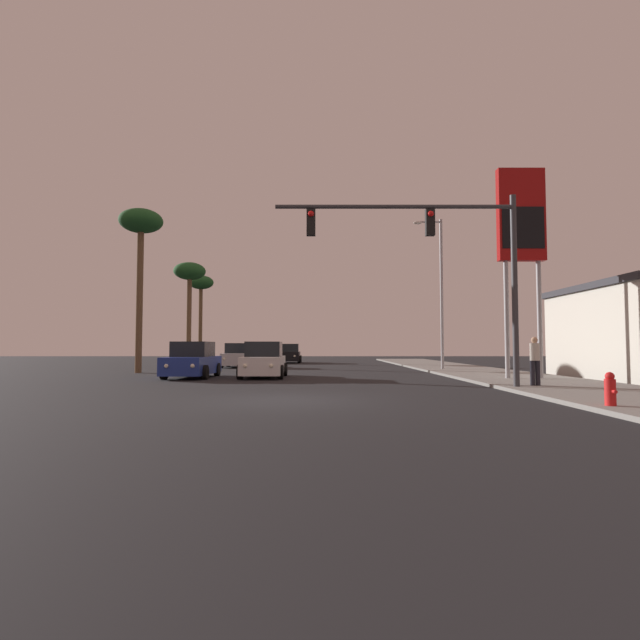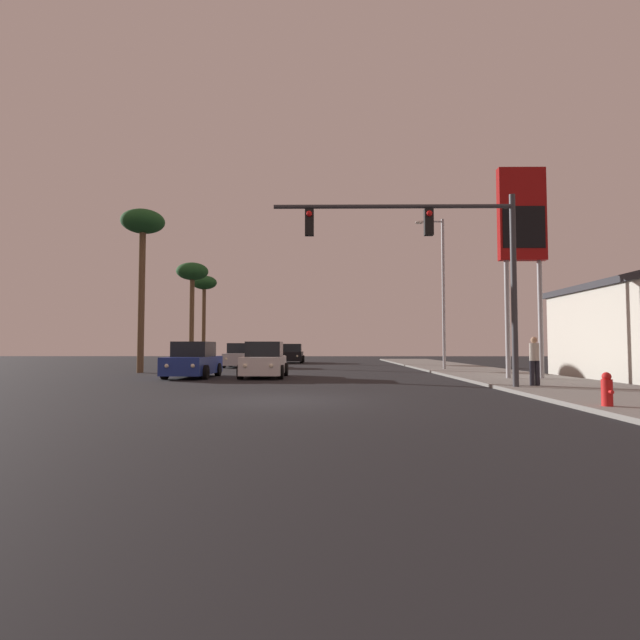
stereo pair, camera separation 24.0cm
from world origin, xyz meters
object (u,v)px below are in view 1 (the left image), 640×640
at_px(street_lamp, 441,285).
at_px(pedestrian_on_sidewalk, 536,359).
at_px(palm_tree_far, 202,287).
at_px(palm_tree_mid, 191,276).
at_px(car_black, 291,354).
at_px(gas_station_sign, 523,226).
at_px(palm_tree_near, 142,230).
at_px(car_silver, 239,356).
at_px(car_green, 258,354).
at_px(fire_hydrant, 612,389).
at_px(car_blue, 194,361).
at_px(traffic_light_mast, 445,249).
at_px(car_white, 265,361).

xyz_separation_m(street_lamp, pedestrian_on_sidewalk, (0.25, -12.51, -4.08)).
height_order(palm_tree_far, palm_tree_mid, palm_tree_far).
bearing_deg(pedestrian_on_sidewalk, car_black, 110.46).
relative_size(gas_station_sign, palm_tree_near, 0.98).
xyz_separation_m(car_silver, street_lamp, (12.91, -5.24, 4.36)).
xyz_separation_m(gas_station_sign, palm_tree_far, (-20.10, 26.39, 0.54)).
distance_m(car_green, fire_hydrant, 34.58).
distance_m(car_silver, car_black, 9.86).
height_order(car_silver, pedestrian_on_sidewalk, pedestrian_on_sidewalk).
relative_size(car_green, fire_hydrant, 5.69).
bearing_deg(car_silver, pedestrian_on_sidewalk, 124.76).
distance_m(car_blue, gas_station_sign, 15.90).
bearing_deg(gas_station_sign, fire_hydrant, -101.94).
distance_m(car_black, palm_tree_far, 11.29).
distance_m(gas_station_sign, palm_tree_far, 33.17).
relative_size(car_blue, street_lamp, 0.48).
bearing_deg(car_green, gas_station_sign, 121.28).
bearing_deg(fire_hydrant, palm_tree_mid, 122.17).
bearing_deg(street_lamp, car_green, 132.28).
height_order(car_blue, traffic_light_mast, traffic_light_mast).
distance_m(car_blue, fire_hydrant, 17.35).
relative_size(car_black, palm_tree_near, 0.47).
bearing_deg(traffic_light_mast, pedestrian_on_sidewalk, 8.14).
bearing_deg(car_green, palm_tree_mid, 53.97).
height_order(pedestrian_on_sidewalk, palm_tree_near, palm_tree_near).
xyz_separation_m(car_blue, palm_tree_far, (-5.48, 24.22, 6.40)).
bearing_deg(traffic_light_mast, palm_tree_mid, 124.11).
distance_m(traffic_light_mast, palm_tree_far, 34.63).
bearing_deg(car_black, palm_tree_near, 65.83).
xyz_separation_m(fire_hydrant, palm_tree_far, (-18.02, 36.21, 6.67)).
bearing_deg(pedestrian_on_sidewalk, car_blue, 155.40).
relative_size(pedestrian_on_sidewalk, palm_tree_far, 0.20).
bearing_deg(car_black, street_lamp, 123.44).
xyz_separation_m(car_black, palm_tree_mid, (-7.19, -6.78, 6.01)).
bearing_deg(pedestrian_on_sidewalk, palm_tree_near, 149.32).
height_order(palm_tree_near, palm_tree_mid, palm_tree_near).
bearing_deg(car_white, car_green, -82.44).
bearing_deg(car_black, gas_station_sign, 115.54).
bearing_deg(car_black, car_blue, 80.59).
distance_m(car_silver, street_lamp, 14.60).
distance_m(pedestrian_on_sidewalk, palm_tree_near, 21.42).
bearing_deg(gas_station_sign, car_white, 168.24).
bearing_deg(gas_station_sign, car_silver, 136.27).
distance_m(car_black, palm_tree_mid, 11.57).
bearing_deg(fire_hydrant, palm_tree_far, 116.46).
distance_m(car_silver, car_green, 8.77).
bearing_deg(car_green, car_blue, 87.93).
bearing_deg(car_blue, fire_hydrant, 137.97).
distance_m(palm_tree_near, palm_tree_far, 20.06).
bearing_deg(car_green, palm_tree_far, -34.14).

